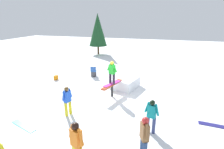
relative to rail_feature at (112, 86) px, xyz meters
The scene contains 14 objects.
ground_plane 0.69m from the rail_feature, ahead, with size 60.00×60.00×0.00m, color white.
rail_feature is the anchor object (origin of this frame).
snow_kicker_ramp 1.74m from the rail_feature, 164.05° to the left, with size 1.80×1.50×0.70m, color white.
main_rider_on_rail 0.86m from the rail_feature, ahead, with size 1.38×0.83×1.42m.
bystander_orange 5.39m from the rail_feature, ahead, with size 0.39×0.70×1.61m.
bystander_brown 5.08m from the rail_feature, 28.88° to the left, with size 0.69×0.37×1.61m.
bystander_blue 3.08m from the rail_feature, 29.17° to the right, with size 0.61×0.30×1.52m.
bystander_teal 3.90m from the rail_feature, 41.42° to the left, with size 0.30×0.64×1.51m.
loose_snowboard_navy 5.73m from the rail_feature, 73.16° to the left, with size 1.51×0.28×0.02m, color navy.
loose_snowboard_white 6.56m from the rail_feature, 80.77° to the right, with size 1.33×0.28×0.02m, color white.
loose_snowboard_cyan 5.14m from the rail_feature, 35.76° to the right, with size 1.49×0.28×0.02m, color #2DC2D6.
folding_chair 4.09m from the rail_feature, 141.71° to the right, with size 0.53×0.53×0.88m.
backpack_on_snow 5.37m from the rail_feature, 108.08° to the right, with size 0.30×0.22×0.34m, color orange.
pine_tree_far 13.24m from the rail_feature, 155.64° to the right, with size 2.27×2.27×5.16m.
Camera 1 is at (9.50, 2.80, 4.72)m, focal length 28.00 mm.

